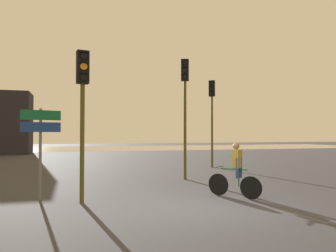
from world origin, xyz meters
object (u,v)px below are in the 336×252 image
object	(u,v)px
traffic_light_far_right	(212,107)
traffic_light_near_left	(83,96)
traffic_light_center	(185,97)
cyclist	(236,170)
direction_sign_post	(41,137)

from	to	relation	value
traffic_light_far_right	traffic_light_near_left	xyz separation A→B (m)	(-7.35, -7.82, -0.49)
traffic_light_center	traffic_light_far_right	xyz separation A→B (m)	(3.10, 4.18, -0.05)
traffic_light_near_left	cyclist	size ratio (longest dim) A/B	2.56
traffic_light_near_left	traffic_light_center	bearing A→B (deg)	-149.50
traffic_light_center	traffic_light_near_left	world-z (taller)	traffic_light_center
traffic_light_far_right	cyclist	distance (m)	9.16
traffic_light_center	traffic_light_near_left	distance (m)	5.63
direction_sign_post	cyclist	world-z (taller)	direction_sign_post
cyclist	traffic_light_center	bearing A→B (deg)	55.58
traffic_light_center	traffic_light_far_right	distance (m)	5.21
traffic_light_far_right	direction_sign_post	xyz separation A→B (m)	(-8.47, -7.08, -1.60)
traffic_light_center	cyclist	distance (m)	4.87
traffic_light_center	direction_sign_post	size ratio (longest dim) A/B	1.92
traffic_light_center	direction_sign_post	bearing A→B (deg)	49.36
direction_sign_post	traffic_light_far_right	bearing A→B (deg)	-157.80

